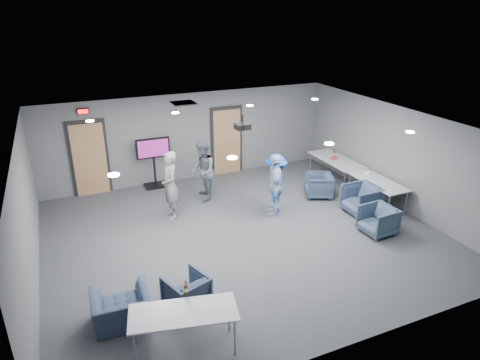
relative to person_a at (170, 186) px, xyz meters
name	(u,v)px	position (x,y,z in m)	size (l,w,h in m)	color
floor	(242,234)	(1.31, -1.57, -0.90)	(9.00, 9.00, 0.00)	#3E4246
ceiling	(243,126)	(1.31, -1.57, 1.80)	(9.00, 9.00, 0.00)	white
wall_back	(190,137)	(1.31, 2.43, 0.45)	(9.00, 0.02, 2.70)	slate
wall_front	(351,278)	(1.31, -5.57, 0.45)	(9.00, 0.02, 2.70)	slate
wall_left	(26,220)	(-3.19, -1.57, 0.45)	(0.02, 8.00, 2.70)	slate
wall_right	(396,157)	(5.81, -1.57, 0.45)	(0.02, 8.00, 2.70)	slate
door_left	(90,159)	(-1.69, 2.39, 0.17)	(1.06, 0.17, 2.24)	black
door_right	(227,141)	(2.51, 2.39, 0.17)	(1.06, 0.17, 2.24)	black
exit_sign	(83,111)	(-1.69, 2.37, 1.55)	(0.32, 0.08, 0.16)	black
hvac_diffuser	(183,103)	(0.81, 1.23, 1.79)	(0.60, 0.60, 0.03)	black
downlights	(243,126)	(1.31, -1.57, 1.79)	(6.18, 3.78, 0.02)	white
person_a	(170,186)	(0.00, 0.00, 0.00)	(0.65, 0.43, 1.79)	gray
person_b	(203,171)	(1.12, 0.73, -0.04)	(0.83, 0.64, 1.70)	slate
person_c	(275,185)	(2.51, -0.91, -0.07)	(0.97, 0.41, 1.66)	#A4B7D4
person_d	(276,184)	(2.61, -0.75, -0.10)	(1.03, 0.59, 1.59)	#1946A5
chair_right_a	(319,185)	(4.21, -0.41, -0.56)	(0.72, 0.74, 0.67)	#36475D
chair_right_b	(361,199)	(4.65, -1.75, -0.51)	(0.82, 0.84, 0.77)	#394763
chair_right_c	(378,220)	(4.31, -2.80, -0.55)	(0.74, 0.76, 0.69)	#364A5E
chair_front_a	(186,291)	(-0.70, -3.57, -0.57)	(0.69, 0.71, 0.64)	#334259
chair_front_b	(121,309)	(-1.86, -3.57, -0.58)	(0.96, 0.84, 0.62)	#37445F
table_right_a	(336,160)	(5.31, 0.34, -0.21)	(0.82, 1.98, 0.73)	#B7BABC
table_right_b	(378,183)	(5.31, -1.56, -0.21)	(0.73, 1.76, 0.73)	#B7BABC
table_front_left	(183,314)	(-1.03, -4.57, -0.21)	(1.79, 1.05, 0.73)	#B7BABC
bottle_front	(186,289)	(-0.86, -4.16, -0.07)	(0.07, 0.07, 0.27)	#53220E
bottle_right	(334,154)	(5.36, 0.55, -0.07)	(0.07, 0.07, 0.27)	#53220E
snack_box	(333,158)	(5.23, 0.39, -0.14)	(0.20, 0.14, 0.05)	red
wrapper	(368,173)	(5.42, -1.02, -0.14)	(0.21, 0.14, 0.05)	white
tv_stand	(154,160)	(0.09, 2.18, -0.03)	(0.99, 0.47, 1.52)	black
projector	(243,126)	(1.72, -0.62, 1.51)	(0.36, 0.34, 0.36)	black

